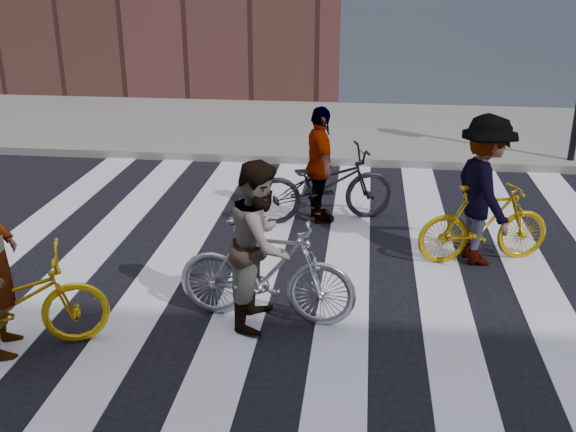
% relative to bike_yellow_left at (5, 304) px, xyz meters
% --- Properties ---
extents(ground, '(100.00, 100.00, 0.00)m').
position_rel_bike_yellow_left_xyz_m(ground, '(2.62, 1.50, -0.50)').
color(ground, black).
rests_on(ground, ground).
extents(sidewalk_far, '(100.00, 5.00, 0.15)m').
position_rel_bike_yellow_left_xyz_m(sidewalk_far, '(2.62, 9.00, -0.42)').
color(sidewalk_far, gray).
rests_on(sidewalk_far, ground).
extents(zebra_crosswalk, '(8.25, 10.00, 0.01)m').
position_rel_bike_yellow_left_xyz_m(zebra_crosswalk, '(2.62, 1.50, -0.49)').
color(zebra_crosswalk, white).
rests_on(zebra_crosswalk, ground).
extents(bike_yellow_left, '(2.01, 1.34, 1.00)m').
position_rel_bike_yellow_left_xyz_m(bike_yellow_left, '(0.00, 0.00, 0.00)').
color(bike_yellow_left, yellow).
rests_on(bike_yellow_left, ground).
extents(bike_silver_mid, '(1.91, 0.71, 1.12)m').
position_rel_bike_yellow_left_xyz_m(bike_silver_mid, '(2.38, 0.86, 0.06)').
color(bike_silver_mid, '#A8A8B2').
rests_on(bike_silver_mid, ground).
extents(bike_yellow_right, '(1.74, 0.87, 1.00)m').
position_rel_bike_yellow_left_xyz_m(bike_yellow_right, '(4.83, 2.64, 0.00)').
color(bike_yellow_right, '#C3920A').
rests_on(bike_yellow_right, ground).
extents(bike_dark_rear, '(2.18, 1.32, 1.08)m').
position_rel_bike_yellow_left_xyz_m(bike_dark_rear, '(2.76, 3.78, 0.04)').
color(bike_dark_rear, black).
rests_on(bike_dark_rear, ground).
extents(rider_mid, '(0.74, 0.91, 1.74)m').
position_rel_bike_yellow_left_xyz_m(rider_mid, '(2.33, 0.86, 0.37)').
color(rider_mid, slate).
rests_on(rider_mid, ground).
extents(rider_right, '(0.97, 1.34, 1.86)m').
position_rel_bike_yellow_left_xyz_m(rider_right, '(4.78, 2.64, 0.43)').
color(rider_right, slate).
rests_on(rider_right, ground).
extents(rider_rear, '(0.69, 1.05, 1.67)m').
position_rel_bike_yellow_left_xyz_m(rider_rear, '(2.71, 3.78, 0.33)').
color(rider_rear, slate).
rests_on(rider_rear, ground).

